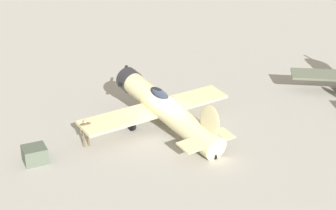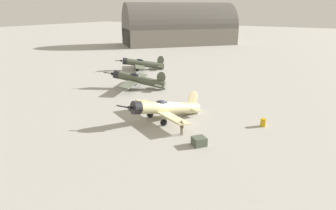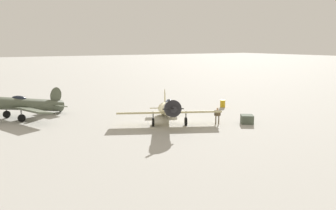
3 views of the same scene
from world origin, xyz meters
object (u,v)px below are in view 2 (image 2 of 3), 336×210
at_px(airplane_foreground, 165,108).
at_px(fuel_drum, 263,122).
at_px(ground_crew_mechanic, 182,126).
at_px(equipment_crate, 199,141).
at_px(airplane_mid_apron, 137,79).
at_px(airplane_far_line, 142,64).

xyz_separation_m(airplane_foreground, fuel_drum, (-4.27, 10.70, -1.03)).
bearing_deg(ground_crew_mechanic, equipment_crate, -82.28).
relative_size(airplane_mid_apron, fuel_drum, 11.23).
relative_size(airplane_mid_apron, ground_crew_mechanic, 6.29).
bearing_deg(equipment_crate, airplane_foreground, -121.84).
height_order(airplane_mid_apron, ground_crew_mechanic, airplane_mid_apron).
relative_size(airplane_far_line, equipment_crate, 5.26).
height_order(airplane_foreground, airplane_far_line, airplane_foreground).
relative_size(airplane_mid_apron, airplane_far_line, 1.14).
distance_m(airplane_foreground, ground_crew_mechanic, 4.93).
height_order(airplane_mid_apron, airplane_far_line, airplane_mid_apron).
xyz_separation_m(airplane_mid_apron, equipment_crate, (14.46, 18.80, -1.09)).
bearing_deg(airplane_mid_apron, airplane_far_line, -75.22).
xyz_separation_m(airplane_mid_apron, fuel_drum, (6.01, 22.75, -1.06)).
height_order(airplane_mid_apron, fuel_drum, airplane_mid_apron).
height_order(airplane_far_line, ground_crew_mechanic, airplane_far_line).
xyz_separation_m(equipment_crate, fuel_drum, (-8.45, 3.96, 0.03)).
bearing_deg(equipment_crate, fuel_drum, 154.92).
relative_size(airplane_foreground, equipment_crate, 5.79).
distance_m(airplane_foreground, equipment_crate, 8.00).
bearing_deg(ground_crew_mechanic, airplane_far_line, 77.31).
bearing_deg(airplane_foreground, fuel_drum, 137.67).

